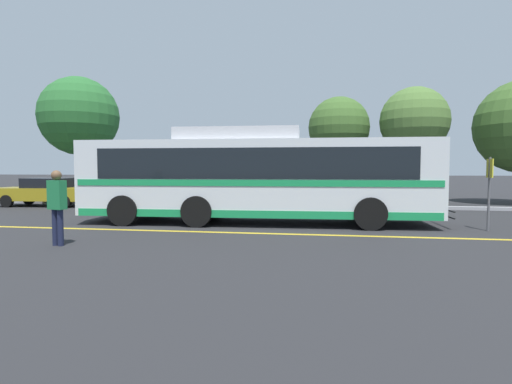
{
  "coord_description": "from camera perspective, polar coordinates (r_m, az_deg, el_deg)",
  "views": [
    {
      "loc": [
        1.64,
        -13.68,
        1.84
      ],
      "look_at": [
        -0.54,
        -0.24,
        1.06
      ],
      "focal_mm": 28.0,
      "sensor_mm": 36.0,
      "label": 1
    }
  ],
  "objects": [
    {
      "name": "curb_strip",
      "position": [
        19.5,
        2.75,
        -1.93
      ],
      "size": [
        39.69,
        0.36,
        0.15
      ],
      "primitive_type": "cube",
      "color": "#99999E",
      "rests_on": "ground_plane"
    },
    {
      "name": "bus_stop_sign",
      "position": [
        13.73,
        30.36,
        0.96
      ],
      "size": [
        0.07,
        0.4,
        2.2
      ],
      "rotation": [
        0.0,
        0.0,
        -1.53
      ],
      "color": "#59595E",
      "rests_on": "ground_plane"
    },
    {
      "name": "ground_plane",
      "position": [
        13.9,
        2.35,
        -4.35
      ],
      "size": [
        220.0,
        220.0,
        0.0
      ],
      "primitive_type": "plane",
      "color": "#262628"
    },
    {
      "name": "parked_car_0",
      "position": [
        22.5,
        -27.78,
        0.02
      ],
      "size": [
        4.86,
        2.03,
        1.4
      ],
      "rotation": [
        0.0,
        0.0,
        1.63
      ],
      "color": "olive",
      "rests_on": "ground_plane"
    },
    {
      "name": "tree_3",
      "position": [
        25.29,
        -23.96,
        9.84
      ],
      "size": [
        4.43,
        4.43,
        7.08
      ],
      "color": "#513823",
      "rests_on": "ground_plane"
    },
    {
      "name": "pedestrian_0",
      "position": [
        10.69,
        -26.54,
        -1.35
      ],
      "size": [
        0.46,
        0.31,
        1.82
      ],
      "rotation": [
        0.0,
        0.0,
        2.9
      ],
      "color": "#191E38",
      "rests_on": "ground_plane"
    },
    {
      "name": "parked_car_1",
      "position": [
        19.67,
        -15.02,
        0.06
      ],
      "size": [
        4.55,
        1.96,
        1.58
      ],
      "rotation": [
        0.0,
        0.0,
        -1.54
      ],
      "color": "silver",
      "rests_on": "ground_plane"
    },
    {
      "name": "tree_2",
      "position": [
        23.05,
        21.67,
        9.38
      ],
      "size": [
        3.58,
        3.58,
        6.19
      ],
      "color": "#513823",
      "rests_on": "ground_plane"
    },
    {
      "name": "lane_strip_0",
      "position": [
        11.59,
        -1.75,
        -5.86
      ],
      "size": [
        31.69,
        0.2,
        0.01
      ],
      "primitive_type": "cube",
      "rotation": [
        0.0,
        0.0,
        1.57
      ],
      "color": "gold",
      "rests_on": "ground_plane"
    },
    {
      "name": "transit_bus",
      "position": [
        13.62,
        -0.08,
        2.3
      ],
      "size": [
        12.09,
        3.06,
        3.21
      ],
      "rotation": [
        0.0,
        0.0,
        -1.53
      ],
      "color": "silver",
      "rests_on": "ground_plane"
    },
    {
      "name": "tree_0",
      "position": [
        23.13,
        11.76,
        8.99
      ],
      "size": [
        3.4,
        3.4,
        5.89
      ],
      "color": "#513823",
      "rests_on": "ground_plane"
    }
  ]
}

